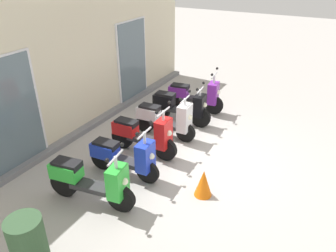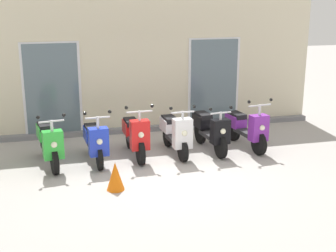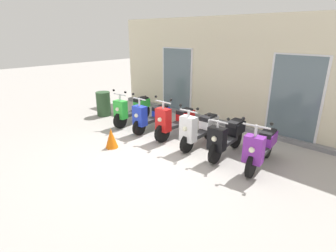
# 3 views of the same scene
# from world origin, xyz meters

# --- Properties ---
(ground_plane) EXTENTS (40.00, 40.00, 0.00)m
(ground_plane) POSITION_xyz_m (0.00, 0.00, 0.00)
(ground_plane) COLOR #A8A39E
(storefront_facade) EXTENTS (9.38, 0.50, 3.26)m
(storefront_facade) POSITION_xyz_m (0.00, 3.19, 1.58)
(storefront_facade) COLOR beige
(storefront_facade) RESTS_ON ground_plane
(scooter_green) EXTENTS (0.60, 1.63, 1.18)m
(scooter_green) POSITION_xyz_m (-2.18, 1.06, 0.47)
(scooter_green) COLOR black
(scooter_green) RESTS_ON ground_plane
(scooter_blue) EXTENTS (0.55, 1.50, 1.19)m
(scooter_blue) POSITION_xyz_m (-1.26, 1.03, 0.46)
(scooter_blue) COLOR black
(scooter_blue) RESTS_ON ground_plane
(scooter_red) EXTENTS (0.60, 1.59, 1.24)m
(scooter_red) POSITION_xyz_m (-0.40, 1.13, 0.47)
(scooter_red) COLOR black
(scooter_red) RESTS_ON ground_plane
(scooter_white) EXTENTS (0.57, 1.52, 1.18)m
(scooter_white) POSITION_xyz_m (0.47, 1.07, 0.48)
(scooter_white) COLOR black
(scooter_white) RESTS_ON ground_plane
(scooter_black) EXTENTS (0.53, 1.60, 1.11)m
(scooter_black) POSITION_xyz_m (1.28, 1.10, 0.48)
(scooter_black) COLOR black
(scooter_black) RESTS_ON ground_plane
(scooter_purple) EXTENTS (0.61, 1.61, 1.23)m
(scooter_purple) POSITION_xyz_m (2.13, 1.09, 0.47)
(scooter_purple) COLOR black
(scooter_purple) RESTS_ON ground_plane
(trash_bin) EXTENTS (0.48, 0.48, 0.84)m
(trash_bin) POSITION_xyz_m (-3.60, 0.92, 0.42)
(trash_bin) COLOR #2D4C2D
(trash_bin) RESTS_ON ground_plane
(traffic_cone) EXTENTS (0.32, 0.32, 0.52)m
(traffic_cone) POSITION_xyz_m (-1.07, -0.54, 0.26)
(traffic_cone) COLOR orange
(traffic_cone) RESTS_ON ground_plane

